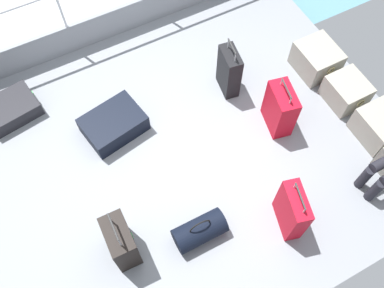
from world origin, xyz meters
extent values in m
cube|color=gray|center=(0.00, 0.00, -0.03)|extent=(4.40, 5.20, 0.06)
cube|color=gray|center=(-2.17, 0.00, 0.23)|extent=(0.06, 5.20, 0.45)
cylinder|color=silver|center=(-2.17, -0.69, 0.50)|extent=(0.04, 0.04, 1.00)
cube|color=gray|center=(-0.30, 2.11, 0.19)|extent=(0.55, 0.49, 0.39)
torus|color=tan|center=(-0.59, 2.11, 0.27)|extent=(0.02, 0.12, 0.12)
torus|color=tan|center=(-0.01, 2.11, 0.27)|extent=(0.02, 0.12, 0.12)
cube|color=gray|center=(0.30, 2.15, 0.17)|extent=(0.49, 0.45, 0.34)
torus|color=tan|center=(0.05, 2.15, 0.24)|extent=(0.02, 0.12, 0.12)
torus|color=tan|center=(0.56, 2.15, 0.24)|extent=(0.02, 0.12, 0.12)
cube|color=gray|center=(0.92, 2.16, 0.19)|extent=(0.53, 0.44, 0.38)
torus|color=tan|center=(0.64, 2.16, 0.26)|extent=(0.02, 0.12, 0.12)
cylinder|color=black|center=(1.56, 1.56, 0.20)|extent=(0.11, 0.11, 0.40)
cylinder|color=black|center=(1.38, 1.56, 0.20)|extent=(0.11, 0.11, 0.40)
cube|color=black|center=(0.80, -1.21, 0.32)|extent=(0.45, 0.26, 0.64)
cylinder|color=#A5A8AD|center=(0.66, -1.20, 0.73)|extent=(0.02, 0.02, 0.19)
cylinder|color=#A5A8AD|center=(0.93, -1.21, 0.73)|extent=(0.02, 0.02, 0.19)
cylinder|color=#2D2D2D|center=(0.80, -1.21, 0.83)|extent=(0.29, 0.03, 0.02)
cube|color=green|center=(0.80, -1.08, 0.35)|extent=(0.05, 0.01, 0.08)
cube|color=#B70C1E|center=(1.35, 0.54, 0.33)|extent=(0.49, 0.30, 0.67)
cylinder|color=#A5A8AD|center=(1.22, 0.58, 0.71)|extent=(0.02, 0.02, 0.09)
cylinder|color=#A5A8AD|center=(1.48, 0.51, 0.71)|extent=(0.02, 0.02, 0.09)
cylinder|color=#2D2D2D|center=(1.35, 0.54, 0.76)|extent=(0.29, 0.09, 0.02)
cube|color=green|center=(1.37, 0.64, 0.56)|extent=(0.05, 0.02, 0.08)
cube|color=black|center=(-0.67, -0.70, 0.13)|extent=(0.66, 0.82, 0.26)
cube|color=white|center=(-0.74, -0.34, 0.21)|extent=(0.05, 0.01, 0.08)
cube|color=black|center=(-1.52, -1.78, 0.10)|extent=(0.59, 0.73, 0.21)
cube|color=green|center=(-1.57, -1.45, 0.16)|extent=(0.05, 0.01, 0.08)
cube|color=#B70C1E|center=(0.20, 1.16, 0.32)|extent=(0.50, 0.34, 0.65)
cylinder|color=#A5A8AD|center=(0.06, 1.19, 0.70)|extent=(0.02, 0.02, 0.10)
cylinder|color=#A5A8AD|center=(0.33, 1.13, 0.70)|extent=(0.02, 0.02, 0.10)
cylinder|color=#2D2D2D|center=(0.20, 1.16, 0.75)|extent=(0.29, 0.08, 0.02)
cube|color=green|center=(0.22, 1.28, 0.38)|extent=(0.05, 0.02, 0.08)
cube|color=black|center=(-0.58, 0.89, 0.34)|extent=(0.41, 0.25, 0.67)
cylinder|color=#A5A8AD|center=(-0.69, 0.91, 0.74)|extent=(0.02, 0.02, 0.14)
cylinder|color=#A5A8AD|center=(-0.47, 0.87, 0.74)|extent=(0.02, 0.02, 0.14)
cylinder|color=#2D2D2D|center=(-0.58, 0.89, 0.81)|extent=(0.25, 0.06, 0.02)
cube|color=green|center=(-0.56, 0.99, 0.41)|extent=(0.05, 0.01, 0.08)
cylinder|color=black|center=(1.03, -0.40, 0.14)|extent=(0.29, 0.58, 0.29)
torus|color=black|center=(1.03, -0.40, 0.30)|extent=(0.02, 0.25, 0.25)
camera|label=1|loc=(2.18, -1.11, 4.64)|focal=39.45mm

